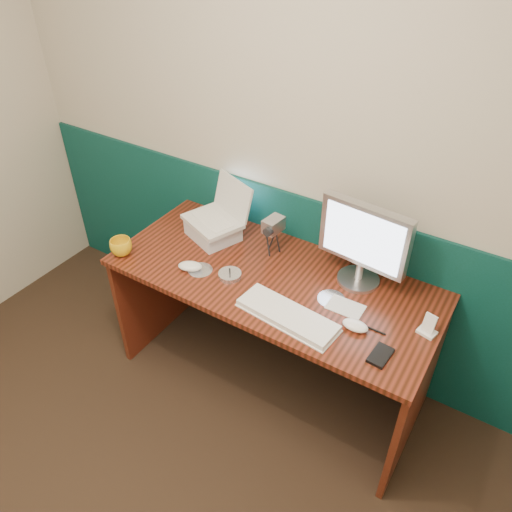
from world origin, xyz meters
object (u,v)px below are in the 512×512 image
Objects in this scene: desk at (271,331)px; keyboard at (287,316)px; monitor at (364,245)px; mug at (121,247)px; laptop at (211,203)px; camcorder at (273,237)px.

keyboard is at bearing -46.50° from desk.
monitor is 3.83× the size of mug.
laptop is 0.63× the size of keyboard.
camcorder is at bearing 29.66° from laptop.
laptop is 0.36m from camcorder.
keyboard is at bearing -43.93° from camcorder.
laptop is 1.54× the size of camcorder.
mug is 0.77m from camcorder.
monitor is 2.26× the size of camcorder.
laptop is at bearing 50.96° from mug.
laptop is 0.50m from mug.
desk is 3.78× the size of monitor.
keyboard reaches higher than desk.
mug is (-0.30, -0.37, -0.16)m from laptop.
keyboard is 2.42× the size of camcorder.
keyboard is at bearing -105.76° from monitor.
monitor is 0.47m from camcorder.
keyboard is 0.94m from mug.
mug is 0.59× the size of camcorder.
laptop reaches higher than camcorder.
mug is at bearing -152.04° from monitor.
keyboard is 4.11× the size of mug.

